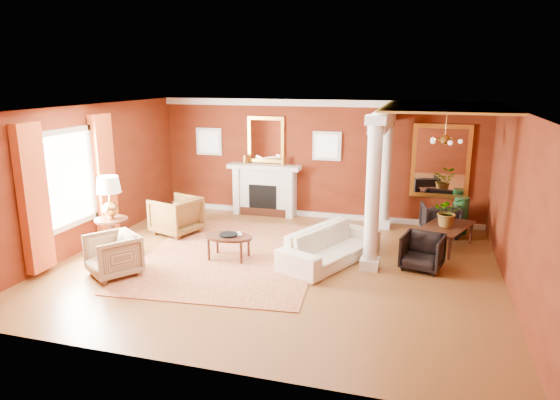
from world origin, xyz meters
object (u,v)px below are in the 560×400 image
(armchair_stripe, at_px, (113,253))
(dining_table, at_px, (447,231))
(sofa, at_px, (331,240))
(side_table, at_px, (110,202))
(coffee_table, at_px, (229,238))
(armchair_leopard, at_px, (176,214))

(armchair_stripe, relative_size, dining_table, 0.60)
(sofa, relative_size, dining_table, 1.62)
(sofa, bearing_deg, dining_table, -32.13)
(side_table, bearing_deg, armchair_stripe, -55.39)
(coffee_table, xyz_separation_m, dining_table, (4.06, 1.80, -0.04))
(armchair_leopard, relative_size, side_table, 0.59)
(armchair_leopard, bearing_deg, armchair_stripe, 19.52)
(sofa, distance_m, armchair_stripe, 3.96)
(side_table, distance_m, dining_table, 6.76)
(armchair_leopard, distance_m, side_table, 1.77)
(sofa, relative_size, armchair_stripe, 2.72)
(armchair_stripe, xyz_separation_m, dining_table, (5.72, 3.12, -0.03))
(sofa, distance_m, dining_table, 2.57)
(armchair_stripe, bearing_deg, sofa, 60.45)
(armchair_stripe, bearing_deg, dining_table, 63.61)
(side_table, bearing_deg, dining_table, 19.02)
(coffee_table, distance_m, dining_table, 4.44)
(sofa, xyz_separation_m, armchair_stripe, (-3.57, -1.70, -0.03))
(coffee_table, bearing_deg, armchair_stripe, -141.51)
(sofa, xyz_separation_m, armchair_leopard, (-3.65, 0.79, 0.03))
(sofa, distance_m, side_table, 4.33)
(side_table, relative_size, dining_table, 1.14)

